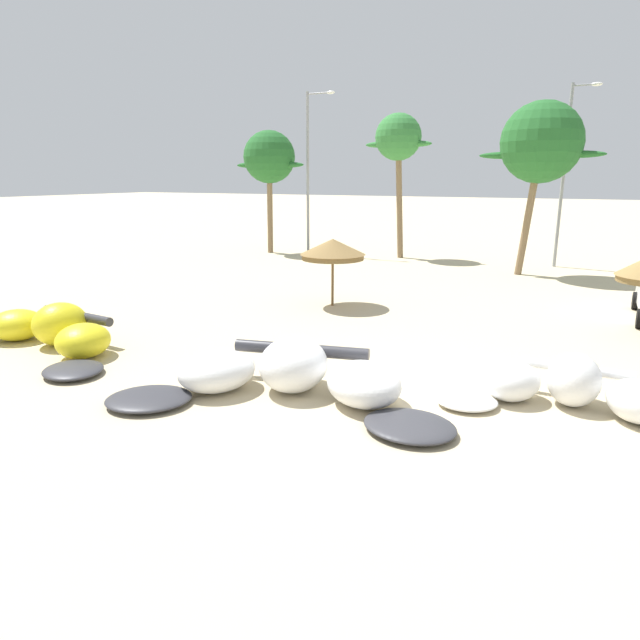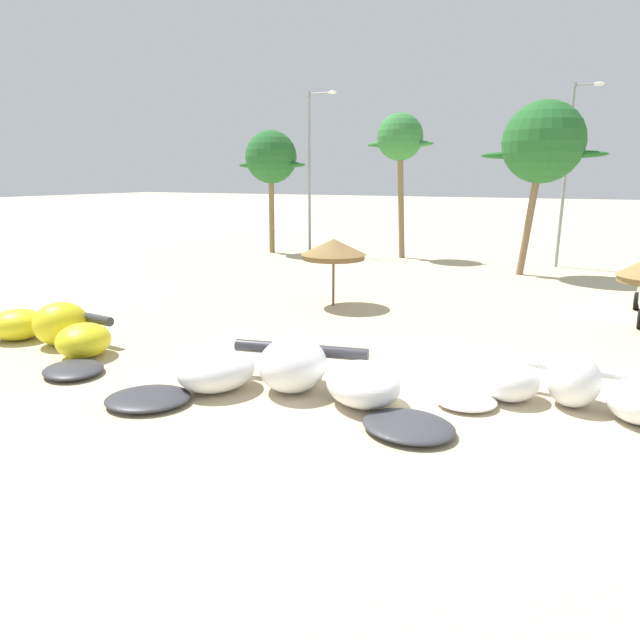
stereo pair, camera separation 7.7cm
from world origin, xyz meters
TOP-DOWN VIEW (x-y plane):
  - ground_plane at (0.00, 0.00)m, footprint 260.00×260.00m
  - kite_far_left at (-10.99, -1.11)m, footprint 7.41×3.69m
  - kite_left at (-2.68, -1.29)m, footprint 8.04×4.61m
  - kite_left_of_center at (3.31, 0.78)m, footprint 5.82×2.67m
  - beach_umbrella_near_van at (-5.77, 7.80)m, footprint 2.57×2.57m
  - palm_leftmost at (-16.26, 20.52)m, footprint 5.04×3.36m
  - palm_left at (-8.03, 22.07)m, footprint 4.21×2.81m
  - palm_left_of_gap at (0.47, 18.77)m, footprint 5.97×3.98m
  - lamppost_west at (-13.71, 21.33)m, footprint 1.99×0.24m
  - lamppost_west_center at (1.52, 22.45)m, footprint 1.53×0.24m

SIDE VIEW (x-z plane):
  - ground_plane at x=0.00m, z-range 0.00..0.00m
  - kite_left_of_center at x=3.31m, z-range -0.14..1.07m
  - kite_left at x=-2.68m, z-range -0.15..1.14m
  - kite_far_left at x=-10.99m, z-range -0.15..1.16m
  - beach_umbrella_near_van at x=-5.77m, z-range 0.93..3.59m
  - lamppost_west_center at x=1.52m, z-range 0.51..10.34m
  - lamppost_west at x=-13.71m, z-range 0.57..10.74m
  - palm_leftmost at x=-16.26m, z-range 2.20..10.12m
  - palm_left_of_gap at x=0.47m, z-range 2.27..10.91m
  - palm_left at x=-8.03m, z-range 2.80..11.54m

